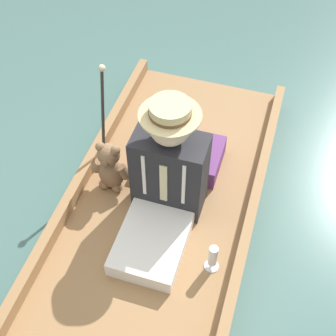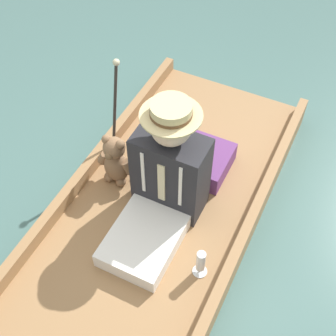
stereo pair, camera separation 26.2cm
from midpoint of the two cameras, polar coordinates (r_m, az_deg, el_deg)
ground_plane at (r=3.04m, az=-3.38°, el=-6.56°), size 16.00×16.00×0.00m
punt_boat at (r=2.98m, az=-3.45°, el=-5.79°), size 1.16×2.55×0.23m
seat_cushion at (r=3.11m, az=-0.53°, el=1.56°), size 0.51×0.35×0.14m
seated_person at (r=2.67m, az=-3.08°, el=-1.61°), size 0.43×0.77×0.82m
teddy_bear at (r=2.94m, az=-9.60°, el=-0.09°), size 0.27×0.16×0.38m
wine_glass at (r=2.62m, az=2.61°, el=-10.95°), size 0.08×0.08×0.20m
walking_cane at (r=2.96m, az=-10.50°, el=7.07°), size 0.04×0.19×0.71m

